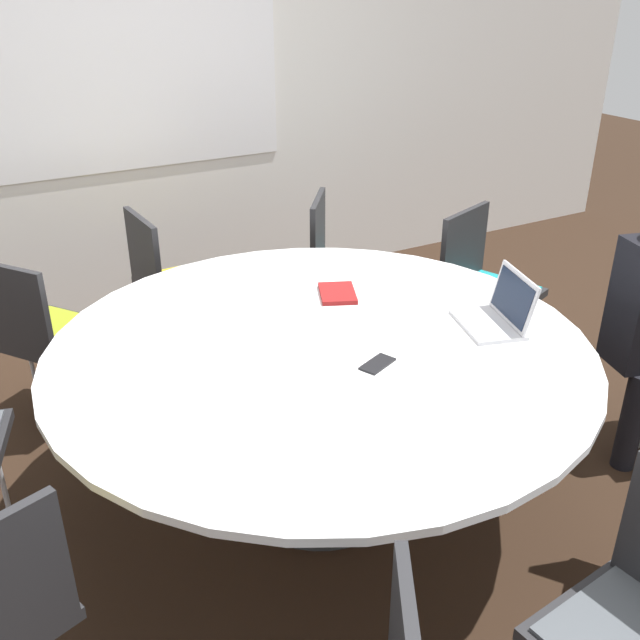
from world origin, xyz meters
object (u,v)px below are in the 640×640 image
at_px(chair_1, 482,278).
at_px(chair_2, 340,258).
at_px(chair_4, 39,326).
at_px(laptop, 499,312).
at_px(spiral_notebook, 338,293).
at_px(cell_phone, 377,364).
at_px(chair_3, 170,275).

height_order(chair_1, chair_2, same).
height_order(chair_4, laptop, laptop).
relative_size(spiral_notebook, cell_phone, 1.62).
bearing_deg(laptop, chair_4, -113.25).
relative_size(chair_2, chair_3, 1.00).
bearing_deg(spiral_notebook, chair_3, 112.50).
height_order(chair_3, spiral_notebook, chair_3).
height_order(chair_4, spiral_notebook, chair_4).
bearing_deg(chair_2, laptop, 33.15).
relative_size(chair_2, laptop, 2.47).
height_order(chair_4, cell_phone, chair_4).
bearing_deg(chair_3, chair_1, 56.17).
bearing_deg(chair_3, spiral_notebook, 19.20).
distance_m(chair_2, spiral_notebook, 0.97).
xyz_separation_m(chair_1, laptop, (-0.59, -0.75, 0.25)).
distance_m(chair_3, laptop, 1.82).
xyz_separation_m(chair_1, chair_2, (-0.51, 0.62, 0.00)).
distance_m(chair_2, cell_phone, 1.56).
bearing_deg(chair_4, chair_2, 56.70).
relative_size(chair_1, chair_4, 1.00).
bearing_deg(cell_phone, chair_1, 33.44).
bearing_deg(chair_2, cell_phone, 10.87).
bearing_deg(chair_1, chair_4, -34.47).
xyz_separation_m(chair_1, chair_4, (-2.15, 0.55, 0.00)).
bearing_deg(chair_3, chair_4, -71.09).
bearing_deg(cell_phone, laptop, 3.18).
bearing_deg(chair_1, laptop, 31.61).
xyz_separation_m(chair_2, chair_4, (-1.64, -0.06, 0.00)).
bearing_deg(chair_3, laptop, 24.54).
relative_size(chair_3, cell_phone, 5.58).
xyz_separation_m(chair_2, spiral_notebook, (-0.49, -0.81, 0.21)).
xyz_separation_m(spiral_notebook, cell_phone, (-0.18, -0.59, -0.01)).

